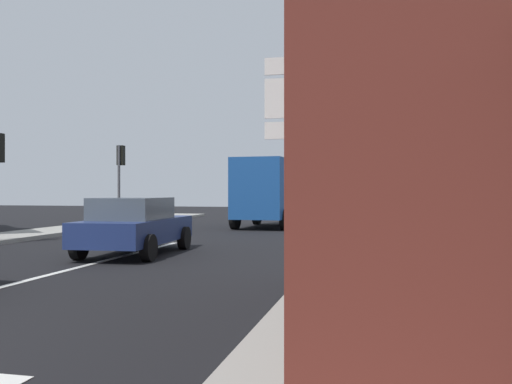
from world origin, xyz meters
TOP-DOWN VIEW (x-y plane):
  - ground_plane at (0.00, 10.00)m, footprint 80.00×80.00m
  - sidewalk_right at (6.05, 8.00)m, footprint 2.24×44.00m
  - lane_centre_stripe at (0.00, 6.00)m, footprint 0.16×12.00m
  - sedan_far at (0.11, 8.83)m, footprint 2.12×4.28m
  - delivery_truck at (1.41, 19.79)m, footprint 2.73×5.12m
  - route_sign_post at (5.92, 1.49)m, footprint 1.66×0.14m
  - traffic_light_far_right at (5.23, 18.94)m, footprint 0.30×0.49m
  - traffic_light_far_left at (-5.23, 18.57)m, footprint 0.30×0.49m
  - traffic_light_near_right at (5.23, 10.83)m, footprint 0.30×0.49m

SIDE VIEW (x-z plane):
  - ground_plane at x=0.00m, z-range 0.00..0.00m
  - lane_centre_stripe at x=0.00m, z-range 0.00..0.01m
  - sidewalk_right at x=6.05m, z-range 0.00..0.14m
  - sedan_far at x=0.11m, z-range 0.03..1.50m
  - delivery_truck at x=1.41m, z-range 0.13..3.18m
  - route_sign_post at x=5.92m, z-range 0.40..3.60m
  - traffic_light_near_right at x=5.23m, z-range 0.81..4.19m
  - traffic_light_far_right at x=5.23m, z-range 0.82..4.25m
  - traffic_light_far_left at x=-5.23m, z-range 0.89..4.61m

